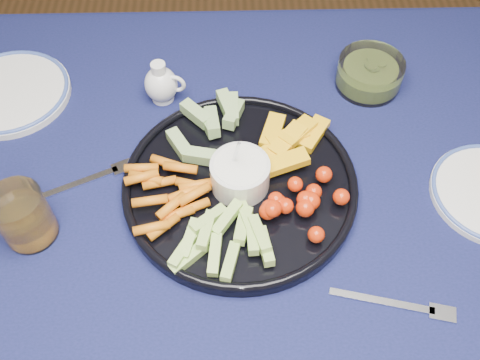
{
  "coord_description": "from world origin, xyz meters",
  "views": [
    {
      "loc": [
        -0.12,
        -0.43,
        1.47
      ],
      "look_at": [
        -0.11,
        0.06,
        0.77
      ],
      "focal_mm": 40.0,
      "sensor_mm": 36.0,
      "label": 1
    }
  ],
  "objects_px": {
    "creamer_pitcher": "(162,84)",
    "juice_tumbler": "(25,218)",
    "crudite_platter": "(239,181)",
    "pickle_bowl": "(369,74)",
    "side_plate_extra": "(10,92)",
    "dining_table": "(305,248)"
  },
  "relations": [
    {
      "from": "creamer_pitcher",
      "to": "juice_tumbler",
      "type": "xyz_separation_m",
      "value": [
        -0.19,
        -0.28,
        0.01
      ]
    },
    {
      "from": "crudite_platter",
      "to": "creamer_pitcher",
      "type": "relative_size",
      "value": 4.54
    },
    {
      "from": "crudite_platter",
      "to": "pickle_bowl",
      "type": "xyz_separation_m",
      "value": [
        0.25,
        0.24,
        0.0
      ]
    },
    {
      "from": "creamer_pitcher",
      "to": "side_plate_extra",
      "type": "xyz_separation_m",
      "value": [
        -0.29,
        0.01,
        -0.03
      ]
    },
    {
      "from": "crudite_platter",
      "to": "creamer_pitcher",
      "type": "distance_m",
      "value": 0.25
    },
    {
      "from": "pickle_bowl",
      "to": "side_plate_extra",
      "type": "distance_m",
      "value": 0.67
    },
    {
      "from": "juice_tumbler",
      "to": "crudite_platter",
      "type": "bearing_deg",
      "value": 13.19
    },
    {
      "from": "crudite_platter",
      "to": "creamer_pitcher",
      "type": "bearing_deg",
      "value": 123.03
    },
    {
      "from": "dining_table",
      "to": "crudite_platter",
      "type": "bearing_deg",
      "value": 149.35
    },
    {
      "from": "pickle_bowl",
      "to": "side_plate_extra",
      "type": "xyz_separation_m",
      "value": [
        -0.67,
        -0.01,
        -0.02
      ]
    },
    {
      "from": "dining_table",
      "to": "creamer_pitcher",
      "type": "relative_size",
      "value": 19.85
    },
    {
      "from": "crudite_platter",
      "to": "juice_tumbler",
      "type": "xyz_separation_m",
      "value": [
        -0.32,
        -0.08,
        0.02
      ]
    },
    {
      "from": "dining_table",
      "to": "pickle_bowl",
      "type": "bearing_deg",
      "value": 65.32
    },
    {
      "from": "creamer_pitcher",
      "to": "juice_tumbler",
      "type": "bearing_deg",
      "value": -123.12
    },
    {
      "from": "pickle_bowl",
      "to": "creamer_pitcher",
      "type": "bearing_deg",
      "value": -175.99
    },
    {
      "from": "crudite_platter",
      "to": "pickle_bowl",
      "type": "height_order",
      "value": "crudite_platter"
    },
    {
      "from": "creamer_pitcher",
      "to": "juice_tumbler",
      "type": "height_order",
      "value": "juice_tumbler"
    },
    {
      "from": "crudite_platter",
      "to": "side_plate_extra",
      "type": "distance_m",
      "value": 0.48
    },
    {
      "from": "dining_table",
      "to": "pickle_bowl",
      "type": "distance_m",
      "value": 0.35
    },
    {
      "from": "side_plate_extra",
      "to": "pickle_bowl",
      "type": "bearing_deg",
      "value": 1.22
    },
    {
      "from": "creamer_pitcher",
      "to": "pickle_bowl",
      "type": "height_order",
      "value": "creamer_pitcher"
    },
    {
      "from": "dining_table",
      "to": "juice_tumbler",
      "type": "bearing_deg",
      "value": -178.71
    }
  ]
}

